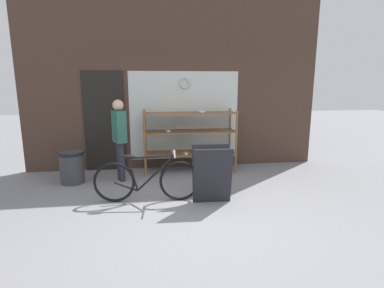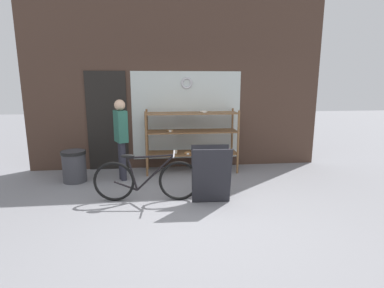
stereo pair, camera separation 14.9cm
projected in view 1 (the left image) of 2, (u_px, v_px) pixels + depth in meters
ground_plane at (193, 219)px, 4.15m from camera, size 30.00×30.00×0.00m
storefront_facade at (173, 81)px, 6.41m from camera, size 6.36×0.13×3.87m
display_case at (191, 134)px, 6.26m from camera, size 1.91×0.57×1.31m
bicycle at (147, 180)px, 4.73m from camera, size 1.68×0.46×0.78m
sandwich_board at (212, 175)px, 4.67m from camera, size 0.61×0.41×0.89m
pedestrian at (119, 134)px, 5.63m from camera, size 0.30×0.37×1.56m
trash_bin at (72, 166)px, 5.61m from camera, size 0.46×0.46×0.60m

